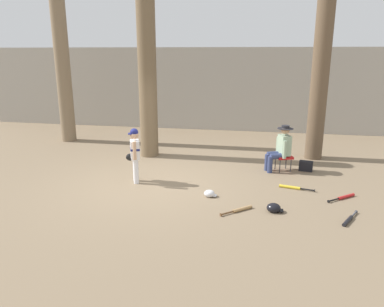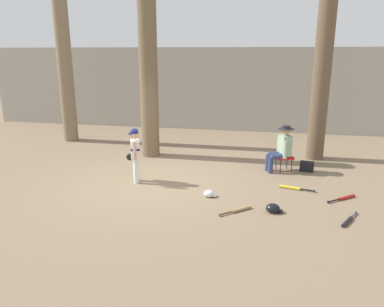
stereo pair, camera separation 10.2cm
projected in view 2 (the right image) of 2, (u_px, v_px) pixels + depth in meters
The scene contains 15 objects.
ground_plane at pixel (154, 183), 8.70m from camera, with size 60.00×60.00×0.00m, color #7F6B51.
concrete_back_wall at pixel (202, 89), 14.55m from camera, with size 18.00×0.36×3.18m, color #ADA89E.
tree_near_player at pixel (149, 83), 10.52m from camera, with size 0.71×0.71×4.96m.
tree_behind_spectator at pixel (320, 89), 10.22m from camera, with size 0.63×0.63×4.60m.
young_ballplayer at pixel (135, 152), 8.62m from camera, with size 0.46×0.55×1.31m.
folding_stool at pixel (284, 158), 9.51m from camera, with size 0.52×0.52×0.41m.
seated_spectator at pixel (281, 147), 9.42m from camera, with size 0.67×0.54×1.20m.
handbag_beside_stool at pixel (307, 166), 9.55m from camera, with size 0.34×0.18×0.26m, color black.
tree_far_left at pixel (64, 54), 12.20m from camera, with size 0.65×0.65×6.48m.
bat_wood_tan at pixel (239, 210), 7.16m from camera, with size 0.60×0.55×0.07m.
bat_yellow_trainer at pixel (293, 188), 8.32m from camera, with size 0.78×0.25×0.07m.
bat_red_barrel at pixel (344, 198), 7.75m from camera, with size 0.64×0.55×0.07m.
bat_black_composite at pixel (348, 221), 6.70m from camera, with size 0.41×0.68×0.07m.
batting_helmet_white at pixel (209, 194), 7.88m from camera, with size 0.27×0.21×0.16m.
batting_helmet_black at pixel (273, 208), 7.12m from camera, with size 0.32×0.25×0.19m.
Camera 2 is at (2.50, -7.86, 3.00)m, focal length 34.43 mm.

